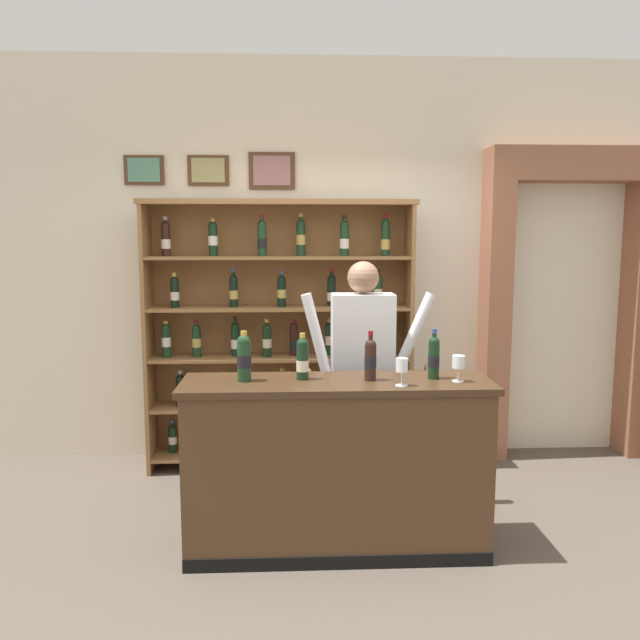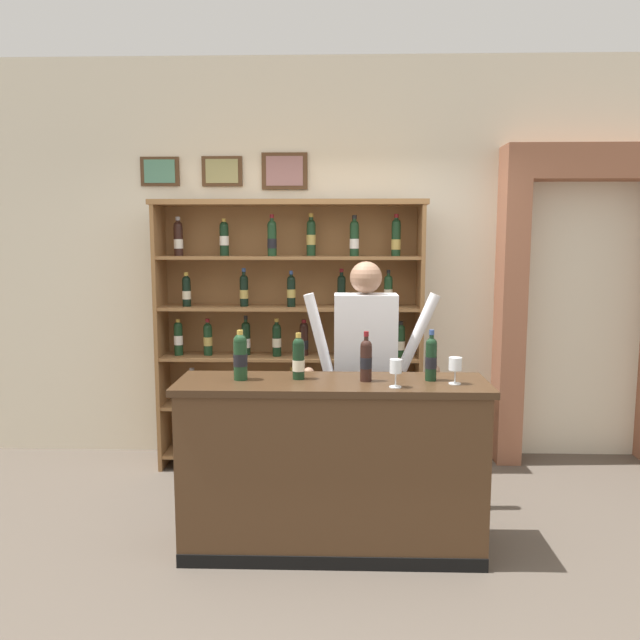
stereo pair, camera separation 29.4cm
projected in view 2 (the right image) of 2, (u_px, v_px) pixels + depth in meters
ground_plane at (326, 550)px, 3.73m from camera, size 14.00×14.00×0.02m
back_wall at (330, 261)px, 5.29m from camera, size 12.00×0.19×3.28m
wine_shelf at (290, 327)px, 4.99m from camera, size 2.11×0.36×2.12m
archway_doorway at (583, 290)px, 5.13m from camera, size 1.41×0.45×2.55m
tasting_counter at (332, 466)px, 3.66m from camera, size 1.79×0.51×1.02m
shopkeeper at (365, 360)px, 4.16m from camera, size 0.91×0.22×1.68m
tasting_bottle_rosso at (240, 356)px, 3.61m from camera, size 0.08×0.08×0.29m
tasting_bottle_vin_santo at (298, 358)px, 3.63m from camera, size 0.07×0.07×0.27m
tasting_bottle_super_tuscan at (366, 359)px, 3.58m from camera, size 0.07×0.07×0.29m
tasting_bottle_brunello at (431, 358)px, 3.59m from camera, size 0.07×0.07×0.29m
wine_glass_right at (455, 365)px, 3.51m from camera, size 0.07×0.07×0.15m
wine_glass_left at (396, 368)px, 3.43m from camera, size 0.07×0.07×0.16m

